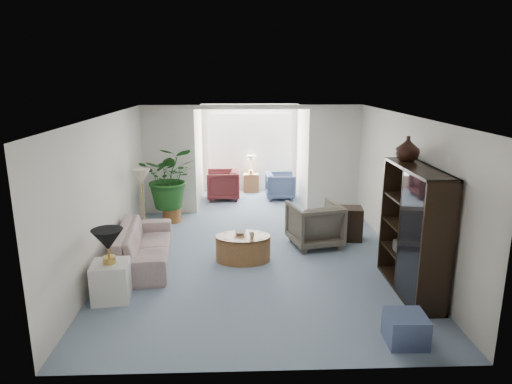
{
  "coord_description": "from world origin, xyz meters",
  "views": [
    {
      "loc": [
        -0.3,
        -7.33,
        3.11
      ],
      "look_at": [
        0.0,
        0.6,
        1.1
      ],
      "focal_mm": 32.01,
      "sensor_mm": 36.0,
      "label": 1
    }
  ],
  "objects_px": {
    "cabinet_urn": "(408,149)",
    "sunroom_table": "(251,183)",
    "table_lamp": "(108,240)",
    "ottoman": "(406,329)",
    "side_table_dark": "(348,223)",
    "coffee_table": "(243,248)",
    "sofa": "(144,245)",
    "coffee_bowl": "(240,233)",
    "sunroom_chair_maroon": "(223,185)",
    "plant_pot": "(172,215)",
    "framed_picture": "(408,166)",
    "end_table": "(111,281)",
    "coffee_cup": "(252,235)",
    "wingback_chair": "(315,224)",
    "entertainment_cabinet": "(414,231)",
    "floor_lamp": "(141,176)",
    "sunroom_chair_blue": "(280,186)"
  },
  "relations": [
    {
      "from": "end_table",
      "to": "side_table_dark",
      "type": "bearing_deg",
      "value": 30.8
    },
    {
      "from": "sunroom_chair_blue",
      "to": "sunroom_table",
      "type": "xyz_separation_m",
      "value": [
        -0.75,
        0.75,
        -0.09
      ]
    },
    {
      "from": "side_table_dark",
      "to": "entertainment_cabinet",
      "type": "relative_size",
      "value": 0.35
    },
    {
      "from": "side_table_dark",
      "to": "cabinet_urn",
      "type": "xyz_separation_m",
      "value": [
        0.42,
        -1.73,
        1.74
      ]
    },
    {
      "from": "side_table_dark",
      "to": "cabinet_urn",
      "type": "distance_m",
      "value": 2.49
    },
    {
      "from": "end_table",
      "to": "wingback_chair",
      "type": "relative_size",
      "value": 0.61
    },
    {
      "from": "coffee_cup",
      "to": "plant_pot",
      "type": "xyz_separation_m",
      "value": [
        -1.7,
        2.35,
        -0.33
      ]
    },
    {
      "from": "coffee_cup",
      "to": "side_table_dark",
      "type": "bearing_deg",
      "value": 29.79
    },
    {
      "from": "wingback_chair",
      "to": "sunroom_chair_blue",
      "type": "height_order",
      "value": "wingback_chair"
    },
    {
      "from": "wingback_chair",
      "to": "sunroom_chair_maroon",
      "type": "distance_m",
      "value": 3.9
    },
    {
      "from": "coffee_table",
      "to": "ottoman",
      "type": "xyz_separation_m",
      "value": [
        1.92,
        -2.61,
        -0.04
      ]
    },
    {
      "from": "framed_picture",
      "to": "cabinet_urn",
      "type": "xyz_separation_m",
      "value": [
        -0.23,
        -0.54,
        0.36
      ]
    },
    {
      "from": "wingback_chair",
      "to": "sunroom_table",
      "type": "height_order",
      "value": "wingback_chair"
    },
    {
      "from": "plant_pot",
      "to": "floor_lamp",
      "type": "bearing_deg",
      "value": -110.89
    },
    {
      "from": "coffee_cup",
      "to": "cabinet_urn",
      "type": "xyz_separation_m",
      "value": [
        2.32,
        -0.64,
        1.57
      ]
    },
    {
      "from": "floor_lamp",
      "to": "sunroom_table",
      "type": "xyz_separation_m",
      "value": [
        2.21,
        3.66,
        -1.0
      ]
    },
    {
      "from": "coffee_cup",
      "to": "ottoman",
      "type": "height_order",
      "value": "coffee_cup"
    },
    {
      "from": "ottoman",
      "to": "plant_pot",
      "type": "xyz_separation_m",
      "value": [
        -3.47,
        4.87,
        -0.02
      ]
    },
    {
      "from": "sofa",
      "to": "plant_pot",
      "type": "relative_size",
      "value": 5.38
    },
    {
      "from": "table_lamp",
      "to": "coffee_table",
      "type": "relative_size",
      "value": 0.46
    },
    {
      "from": "coffee_table",
      "to": "sunroom_chair_maroon",
      "type": "bearing_deg",
      "value": 96.63
    },
    {
      "from": "sunroom_chair_blue",
      "to": "sunroom_chair_maroon",
      "type": "xyz_separation_m",
      "value": [
        -1.5,
        0.0,
        0.04
      ]
    },
    {
      "from": "side_table_dark",
      "to": "sunroom_table",
      "type": "xyz_separation_m",
      "value": [
        -1.79,
        3.89,
        -0.07
      ]
    },
    {
      "from": "sunroom_chair_blue",
      "to": "sunroom_chair_maroon",
      "type": "distance_m",
      "value": 1.5
    },
    {
      "from": "entertainment_cabinet",
      "to": "end_table",
      "type": "bearing_deg",
      "value": -178.31
    },
    {
      "from": "sofa",
      "to": "coffee_bowl",
      "type": "xyz_separation_m",
      "value": [
        1.65,
        0.11,
        0.16
      ]
    },
    {
      "from": "floor_lamp",
      "to": "sunroom_chair_blue",
      "type": "xyz_separation_m",
      "value": [
        2.96,
        2.91,
        -0.91
      ]
    },
    {
      "from": "ottoman",
      "to": "sunroom_table",
      "type": "relative_size",
      "value": 0.9
    },
    {
      "from": "plant_pot",
      "to": "sunroom_chair_maroon",
      "type": "bearing_deg",
      "value": 60.43
    },
    {
      "from": "table_lamp",
      "to": "sunroom_table",
      "type": "bearing_deg",
      "value": 70.88
    },
    {
      "from": "cabinet_urn",
      "to": "ottoman",
      "type": "height_order",
      "value": "cabinet_urn"
    },
    {
      "from": "wingback_chair",
      "to": "entertainment_cabinet",
      "type": "bearing_deg",
      "value": 106.76
    },
    {
      "from": "coffee_cup",
      "to": "plant_pot",
      "type": "bearing_deg",
      "value": 125.78
    },
    {
      "from": "coffee_cup",
      "to": "framed_picture",
      "type": "bearing_deg",
      "value": -2.19
    },
    {
      "from": "table_lamp",
      "to": "ottoman",
      "type": "relative_size",
      "value": 0.96
    },
    {
      "from": "sofa",
      "to": "cabinet_urn",
      "type": "height_order",
      "value": "cabinet_urn"
    },
    {
      "from": "framed_picture",
      "to": "table_lamp",
      "type": "relative_size",
      "value": 1.14
    },
    {
      "from": "side_table_dark",
      "to": "sunroom_chair_maroon",
      "type": "height_order",
      "value": "sunroom_chair_maroon"
    },
    {
      "from": "wingback_chair",
      "to": "entertainment_cabinet",
      "type": "height_order",
      "value": "entertainment_cabinet"
    },
    {
      "from": "floor_lamp",
      "to": "plant_pot",
      "type": "height_order",
      "value": "floor_lamp"
    },
    {
      "from": "end_table",
      "to": "sunroom_chair_maroon",
      "type": "height_order",
      "value": "sunroom_chair_maroon"
    },
    {
      "from": "coffee_cup",
      "to": "sunroom_chair_blue",
      "type": "distance_m",
      "value": 4.33
    },
    {
      "from": "cabinet_urn",
      "to": "sunroom_table",
      "type": "xyz_separation_m",
      "value": [
        -2.2,
        5.62,
        -1.81
      ]
    },
    {
      "from": "sofa",
      "to": "coffee_cup",
      "type": "height_order",
      "value": "sofa"
    },
    {
      "from": "floor_lamp",
      "to": "ottoman",
      "type": "relative_size",
      "value": 0.78
    },
    {
      "from": "ottoman",
      "to": "sunroom_chair_maroon",
      "type": "height_order",
      "value": "sunroom_chair_maroon"
    },
    {
      "from": "end_table",
      "to": "table_lamp",
      "type": "bearing_deg",
      "value": 0.0
    },
    {
      "from": "ottoman",
      "to": "floor_lamp",
      "type": "bearing_deg",
      "value": 135.15
    },
    {
      "from": "cabinet_urn",
      "to": "plant_pot",
      "type": "distance_m",
      "value": 5.36
    },
    {
      "from": "cabinet_urn",
      "to": "sofa",
      "type": "bearing_deg",
      "value": 170.19
    }
  ]
}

